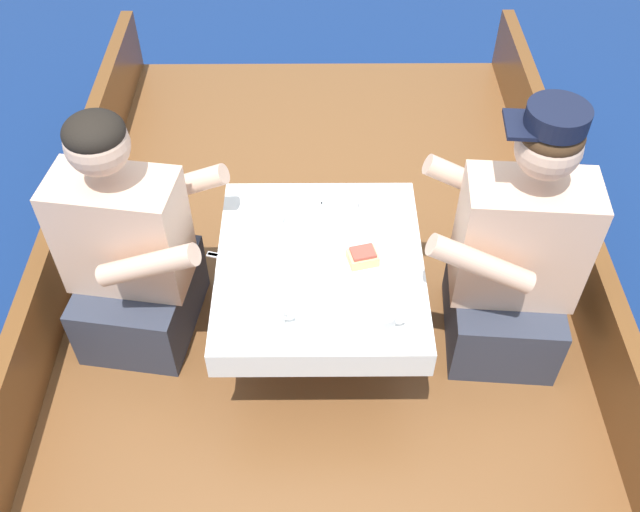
{
  "coord_description": "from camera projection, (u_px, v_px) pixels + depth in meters",
  "views": [
    {
      "loc": [
        -0.01,
        -1.66,
        2.35
      ],
      "look_at": [
        0.0,
        -0.11,
        0.69
      ],
      "focal_mm": 40.0,
      "sensor_mm": 36.0,
      "label": 1
    }
  ],
  "objects": [
    {
      "name": "ground_plane",
      "position": [
        320.0,
        353.0,
        2.86
      ],
      "size": [
        60.0,
        60.0,
        0.0
      ],
      "primitive_type": "plane",
      "color": "navy"
    },
    {
      "name": "boat_deck",
      "position": [
        320.0,
        334.0,
        2.76
      ],
      "size": [
        2.0,
        3.43,
        0.26
      ],
      "primitive_type": "cube",
      "color": "brown",
      "rests_on": "ground_plane"
    },
    {
      "name": "gunwale_port",
      "position": [
        50.0,
        288.0,
        2.55
      ],
      "size": [
        0.06,
        3.43,
        0.31
      ],
      "primitive_type": "cube",
      "color": "brown",
      "rests_on": "boat_deck"
    },
    {
      "name": "gunwale_starboard",
      "position": [
        589.0,
        285.0,
        2.56
      ],
      "size": [
        0.06,
        3.43,
        0.31
      ],
      "primitive_type": "cube",
      "color": "brown",
      "rests_on": "boat_deck"
    },
    {
      "name": "cockpit_table",
      "position": [
        320.0,
        269.0,
        2.33
      ],
      "size": [
        0.67,
        0.75,
        0.41
      ],
      "color": "#B2B2B7",
      "rests_on": "boat_deck"
    },
    {
      "name": "person_port",
      "position": [
        130.0,
        255.0,
        2.38
      ],
      "size": [
        0.57,
        0.51,
        0.92
      ],
      "rotation": [
        0.0,
        0.0,
        -0.15
      ],
      "color": "#333847",
      "rests_on": "boat_deck"
    },
    {
      "name": "person_starboard",
      "position": [
        514.0,
        261.0,
        2.33
      ],
      "size": [
        0.55,
        0.47,
        0.99
      ],
      "rotation": [
        0.0,
        0.0,
        3.06
      ],
      "color": "#333847",
      "rests_on": "boat_deck"
    },
    {
      "name": "plate_sandwich",
      "position": [
        362.0,
        262.0,
        2.28
      ],
      "size": [
        0.18,
        0.18,
        0.01
      ],
      "color": "white",
      "rests_on": "cockpit_table"
    },
    {
      "name": "plate_bread",
      "position": [
        285.0,
        272.0,
        2.25
      ],
      "size": [
        0.16,
        0.16,
        0.01
      ],
      "color": "white",
      "rests_on": "cockpit_table"
    },
    {
      "name": "sandwich",
      "position": [
        363.0,
        257.0,
        2.26
      ],
      "size": [
        0.11,
        0.09,
        0.05
      ],
      "rotation": [
        0.0,
        0.0,
        0.24
      ],
      "color": "#E0BC7F",
      "rests_on": "plate_sandwich"
    },
    {
      "name": "bowl_port_near",
      "position": [
        340.0,
        202.0,
        2.45
      ],
      "size": [
        0.13,
        0.13,
        0.04
      ],
      "color": "white",
      "rests_on": "cockpit_table"
    },
    {
      "name": "bowl_starboard_near",
      "position": [
        263.0,
        219.0,
        2.4
      ],
      "size": [
        0.14,
        0.14,
        0.04
      ],
      "color": "white",
      "rests_on": "cockpit_table"
    },
    {
      "name": "bowl_center_far",
      "position": [
        309.0,
        223.0,
        2.38
      ],
      "size": [
        0.12,
        0.12,
        0.04
      ],
      "color": "white",
      "rests_on": "cockpit_table"
    },
    {
      "name": "coffee_cup_port",
      "position": [
        384.0,
        320.0,
        2.09
      ],
      "size": [
        0.1,
        0.07,
        0.07
      ],
      "color": "white",
      "rests_on": "cockpit_table"
    },
    {
      "name": "coffee_cup_starboard",
      "position": [
        272.0,
        316.0,
        2.1
      ],
      "size": [
        0.11,
        0.08,
        0.06
      ],
      "color": "white",
      "rests_on": "cockpit_table"
    },
    {
      "name": "utensil_spoon_starboard",
      "position": [
        308.0,
        286.0,
        2.22
      ],
      "size": [
        0.17,
        0.07,
        0.01
      ],
      "rotation": [
        0.0,
        0.0,
        2.82
      ],
      "color": "silver",
      "rests_on": "cockpit_table"
    },
    {
      "name": "utensil_fork_port",
      "position": [
        227.0,
        258.0,
        2.3
      ],
      "size": [
        0.17,
        0.06,
        0.0
      ],
      "rotation": [
        0.0,
        0.0,
        2.88
      ],
      "color": "silver",
      "rests_on": "cockpit_table"
    },
    {
      "name": "utensil_fork_starboard",
      "position": [
        312.0,
        206.0,
        2.47
      ],
      "size": [
        0.17,
        0.08,
        0.0
      ],
      "rotation": [
        0.0,
        0.0,
        0.37
      ],
      "color": "silver",
      "rests_on": "cockpit_table"
    }
  ]
}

